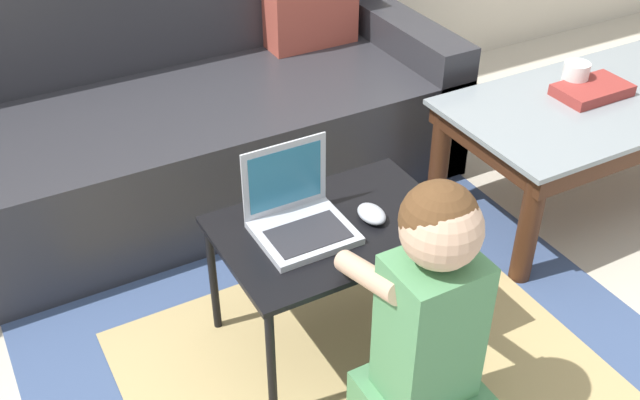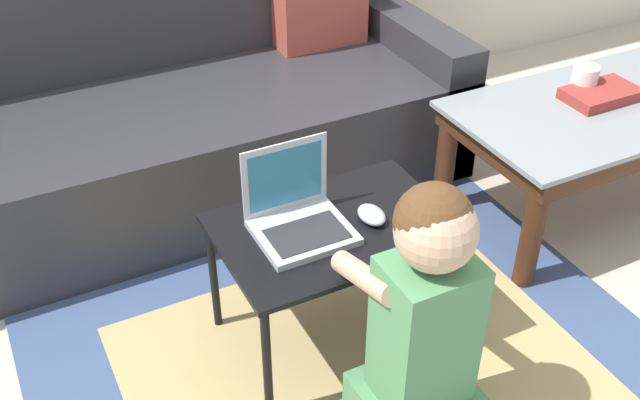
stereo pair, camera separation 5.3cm
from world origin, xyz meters
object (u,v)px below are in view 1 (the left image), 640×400
at_px(person_seated, 428,328).
at_px(laptop, 299,219).
at_px(coffee_table, 607,112).
at_px(book_on_table, 592,90).
at_px(computer_mouse, 372,214).
at_px(laptop_desk, 335,238).
at_px(couch, 144,124).
at_px(cup_on_table, 575,75).

bearing_deg(person_seated, laptop, 104.72).
bearing_deg(coffee_table, book_on_table, 152.22).
xyz_separation_m(coffee_table, person_seated, (-1.19, -0.58, 0.01)).
xyz_separation_m(computer_mouse, person_seated, (-0.08, -0.39, -0.06)).
xyz_separation_m(laptop_desk, computer_mouse, (0.10, -0.02, 0.06)).
bearing_deg(coffee_table, person_seated, -154.08).
bearing_deg(laptop_desk, coffee_table, 7.88).
relative_size(couch, laptop, 9.24).
bearing_deg(laptop, cup_on_table, 11.43).
bearing_deg(book_on_table, laptop_desk, -170.05).
distance_m(couch, person_seated, 1.44).
bearing_deg(book_on_table, cup_on_table, 101.73).
relative_size(computer_mouse, book_on_table, 0.39).
distance_m(coffee_table, book_on_table, 0.11).
xyz_separation_m(couch, laptop, (0.13, -0.98, 0.16)).
distance_m(laptop, computer_mouse, 0.20).
bearing_deg(laptop, coffee_table, 6.18).
bearing_deg(cup_on_table, laptop_desk, -166.38).
bearing_deg(laptop, person_seated, -75.28).
xyz_separation_m(couch, computer_mouse, (0.33, -1.03, 0.14)).
relative_size(coffee_table, computer_mouse, 11.86).
distance_m(laptop_desk, book_on_table, 1.17).
bearing_deg(couch, book_on_table, -30.37).
bearing_deg(book_on_table, coffee_table, -27.78).
distance_m(couch, book_on_table, 1.60).
bearing_deg(coffee_table, laptop_desk, -172.12).
bearing_deg(cup_on_table, couch, 151.68).
relative_size(laptop, book_on_table, 0.95).
distance_m(computer_mouse, person_seated, 0.40).
distance_m(computer_mouse, cup_on_table, 1.07).
height_order(couch, coffee_table, couch).
bearing_deg(couch, coffee_table, -30.26).
relative_size(couch, book_on_table, 8.82).
distance_m(computer_mouse, book_on_table, 1.07).
bearing_deg(laptop, computer_mouse, -14.13).
xyz_separation_m(person_seated, cup_on_table, (1.11, 0.68, 0.11)).
bearing_deg(computer_mouse, laptop, 165.87).
relative_size(couch, coffee_table, 1.92).
distance_m(laptop_desk, laptop, 0.13).
relative_size(laptop_desk, laptop, 2.57).
distance_m(coffee_table, cup_on_table, 0.17).
height_order(computer_mouse, book_on_table, book_on_table).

